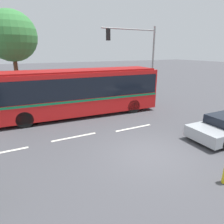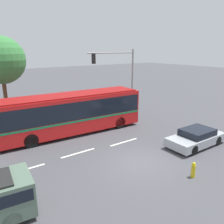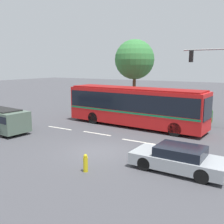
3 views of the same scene
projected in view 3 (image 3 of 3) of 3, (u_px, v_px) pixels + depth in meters
The scene contains 10 objects.
ground_plane at pixel (100, 151), 15.36m from camera, with size 140.00×140.00×0.00m, color #444449.
city_bus at pixel (134, 104), 21.39m from camera, with size 11.77×3.15×3.16m.
sedan_foreground at pixel (178, 159), 12.43m from camera, with size 4.40×1.95×1.20m.
suv_left_lane at pixel (1, 119), 19.62m from camera, with size 4.84×2.40×1.76m.
flowering_hedge at pixel (152, 110), 25.35m from camera, with size 10.81×1.41×1.47m.
street_tree_left at pixel (135, 60), 27.95m from camera, with size 4.19×4.19×7.64m.
fire_hydrant at pixel (86, 163), 12.32m from camera, with size 0.22×0.22×0.86m.
lane_stripe_near at pixel (97, 133), 19.34m from camera, with size 2.40×0.16×0.01m, color silver.
lane_stripe_mid at pixel (60, 128), 21.01m from camera, with size 2.40×0.16×0.01m, color silver.
lane_stripe_far at pixel (138, 142), 17.26m from camera, with size 2.40×0.16×0.01m, color silver.
Camera 3 is at (8.29, -12.20, 4.91)m, focal length 42.34 mm.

